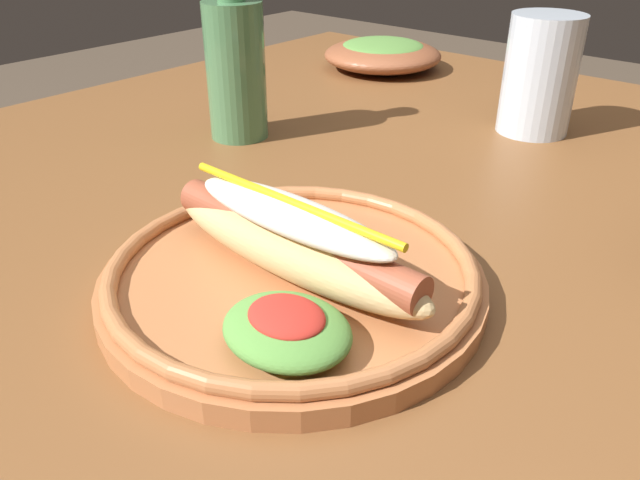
{
  "coord_description": "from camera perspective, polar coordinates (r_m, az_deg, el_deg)",
  "views": [
    {
      "loc": [
        0.24,
        -0.47,
        1.0
      ],
      "look_at": [
        -0.03,
        -0.17,
        0.77
      ],
      "focal_mm": 35.29,
      "sensor_mm": 36.0,
      "label": 1
    }
  ],
  "objects": [
    {
      "name": "hot_dog_plate",
      "position": [
        0.44,
        -2.54,
        -2.68
      ],
      "size": [
        0.28,
        0.28,
        0.08
      ],
      "color": "#B77042",
      "rests_on": "dining_table"
    },
    {
      "name": "glass_bottle",
      "position": [
        0.74,
        -7.54,
        15.57
      ],
      "size": [
        0.07,
        0.07,
        0.21
      ],
      "color": "#4C7F51",
      "rests_on": "dining_table"
    },
    {
      "name": "side_bowl",
      "position": [
        1.06,
        5.7,
        16.48
      ],
      "size": [
        0.19,
        0.19,
        0.05
      ],
      "color": "brown",
      "rests_on": "dining_table"
    },
    {
      "name": "water_cup",
      "position": [
        0.79,
        19.32,
        13.94
      ],
      "size": [
        0.08,
        0.08,
        0.14
      ],
      "primitive_type": "cylinder",
      "color": "silver",
      "rests_on": "dining_table"
    },
    {
      "name": "dining_table",
      "position": [
        0.63,
        12.04,
        -4.53
      ],
      "size": [
        1.24,
        1.09,
        0.74
      ],
      "color": "brown",
      "rests_on": "ground_plane"
    }
  ]
}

